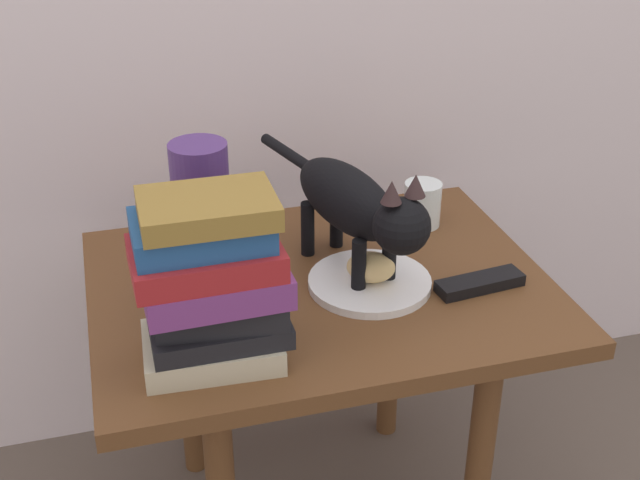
{
  "coord_description": "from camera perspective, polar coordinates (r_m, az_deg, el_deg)",
  "views": [
    {
      "loc": [
        -0.32,
        -1.15,
        1.28
      ],
      "look_at": [
        0.0,
        0.0,
        0.63
      ],
      "focal_mm": 46.9,
      "sensor_mm": 36.0,
      "label": 1
    }
  ],
  "objects": [
    {
      "name": "cat",
      "position": [
        1.36,
        2.49,
        2.41
      ],
      "size": [
        0.17,
        0.47,
        0.23
      ],
      "color": "black",
      "rests_on": "side_table"
    },
    {
      "name": "book_stack",
      "position": [
        1.17,
        -7.41,
        -2.89
      ],
      "size": [
        0.22,
        0.15,
        0.26
      ],
      "color": "#BCB299",
      "rests_on": "side_table"
    },
    {
      "name": "side_table",
      "position": [
        1.45,
        0.0,
        -5.58
      ],
      "size": [
        0.76,
        0.58,
        0.55
      ],
      "color": "brown",
      "rests_on": "ground"
    },
    {
      "name": "tv_remote",
      "position": [
        1.41,
        10.85,
        -2.91
      ],
      "size": [
        0.15,
        0.06,
        0.02
      ],
      "primitive_type": "cube",
      "rotation": [
        0.0,
        0.0,
        0.11
      ],
      "color": "black",
      "rests_on": "side_table"
    },
    {
      "name": "green_vase",
      "position": [
        1.34,
        -8.0,
        1.4
      ],
      "size": [
        0.09,
        0.09,
        0.26
      ],
      "primitive_type": "cylinder",
      "color": "#4C2D72",
      "rests_on": "side_table"
    },
    {
      "name": "candle_jar",
      "position": [
        1.58,
        6.99,
        2.29
      ],
      "size": [
        0.07,
        0.07,
        0.08
      ],
      "color": "silver",
      "rests_on": "side_table"
    },
    {
      "name": "plate",
      "position": [
        1.39,
        3.4,
        -2.9
      ],
      "size": [
        0.21,
        0.21,
        0.01
      ],
      "primitive_type": "cylinder",
      "color": "white",
      "rests_on": "side_table"
    },
    {
      "name": "bread_roll",
      "position": [
        1.37,
        3.49,
        -1.86
      ],
      "size": [
        0.1,
        0.09,
        0.05
      ],
      "primitive_type": "ellipsoid",
      "rotation": [
        0.0,
        0.0,
        2.74
      ],
      "color": "#E0BC7A",
      "rests_on": "plate"
    }
  ]
}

